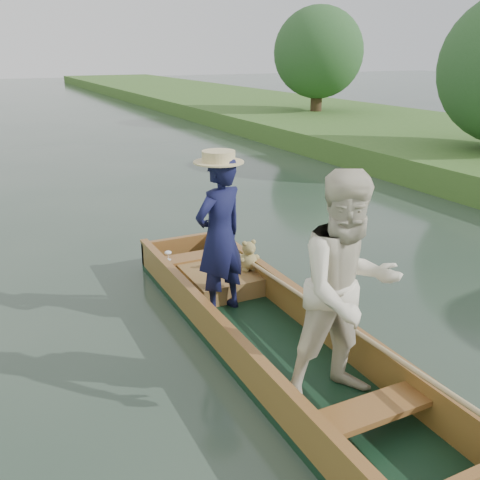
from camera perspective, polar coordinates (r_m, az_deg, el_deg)
name	(u,v)px	position (r m, az deg, el deg)	size (l,w,h in m)	color
ground	(266,345)	(5.55, 2.80, -11.17)	(120.00, 120.00, 0.00)	#283D30
trees_far	(66,62)	(14.13, -18.03, 17.58)	(22.92, 14.68, 4.54)	#47331E
punt	(286,290)	(5.01, 4.88, -5.38)	(1.18, 5.00, 2.02)	black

